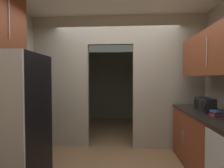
{
  "coord_description": "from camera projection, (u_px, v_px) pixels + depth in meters",
  "views": [
    {
      "loc": [
        0.14,
        -2.35,
        1.45
      ],
      "look_at": [
        -0.07,
        0.7,
        1.34
      ],
      "focal_mm": 27.65,
      "sensor_mm": 36.0,
      "label": 1
    }
  ],
  "objects": [
    {
      "name": "refrigerator",
      "position": [
        10.0,
        122.0,
        2.24
      ],
      "size": [
        0.8,
        0.76,
        1.76
      ],
      "color": "black",
      "rests_on": "ground"
    },
    {
      "name": "boombox",
      "position": [
        205.0,
        105.0,
        2.68
      ],
      "size": [
        0.16,
        0.42,
        0.24
      ],
      "color": "black",
      "rests_on": "lower_cabinet_run"
    },
    {
      "name": "book_stack",
      "position": [
        216.0,
        113.0,
        2.35
      ],
      "size": [
        0.13,
        0.16,
        0.08
      ],
      "color": "red",
      "rests_on": "lower_cabinet_run"
    },
    {
      "name": "lower_cabinet_run",
      "position": [
        219.0,
        150.0,
        2.34
      ],
      "size": [
        0.65,
        2.12,
        0.93
      ],
      "color": "brown",
      "rests_on": "ground"
    },
    {
      "name": "adjoining_room_shell",
      "position": [
        119.0,
        81.0,
        5.36
      ],
      "size": [
        3.51,
        2.58,
        2.72
      ],
      "color": "gray",
      "rests_on": "ground"
    },
    {
      "name": "kitchen_partition",
      "position": [
        119.0,
        79.0,
        3.58
      ],
      "size": [
        3.51,
        0.12,
        2.72
      ],
      "color": "#ADA899",
      "rests_on": "ground"
    },
    {
      "name": "upper_cabinet_counterside",
      "position": [
        221.0,
        51.0,
        2.29
      ],
      "size": [
        0.36,
        1.91,
        0.64
      ],
      "color": "brown"
    }
  ]
}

